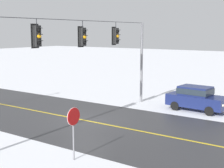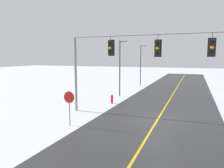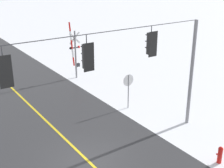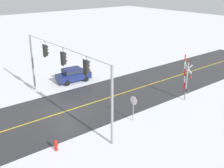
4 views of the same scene
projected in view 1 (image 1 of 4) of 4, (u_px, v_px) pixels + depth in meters
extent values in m
plane|color=white|center=(86.00, 121.00, 20.96)|extent=(160.00, 160.00, 0.00)
cube|color=#303033|center=(22.00, 108.00, 24.34)|extent=(9.00, 80.00, 0.01)
cube|color=gold|center=(22.00, 108.00, 24.34)|extent=(0.14, 72.00, 0.01)
cylinder|color=gray|center=(142.00, 63.00, 26.16)|extent=(0.20, 0.20, 6.20)
cylinder|color=#38383D|center=(84.00, 21.00, 20.00)|extent=(14.00, 0.04, 0.04)
cylinder|color=#38383D|center=(37.00, 22.00, 16.93)|extent=(0.04, 0.04, 0.34)
cube|color=black|center=(37.00, 36.00, 17.04)|extent=(0.34, 0.28, 1.08)
cube|color=black|center=(35.00, 36.00, 17.13)|extent=(0.52, 0.03, 1.26)
sphere|color=black|center=(39.00, 30.00, 16.91)|extent=(0.24, 0.24, 0.24)
cube|color=black|center=(40.00, 28.00, 16.85)|extent=(0.26, 0.16, 0.03)
sphere|color=#F99E0F|center=(39.00, 36.00, 16.96)|extent=(0.24, 0.24, 0.24)
cube|color=black|center=(40.00, 34.00, 16.90)|extent=(0.26, 0.16, 0.03)
sphere|color=black|center=(39.00, 42.00, 17.01)|extent=(0.24, 0.24, 0.24)
cube|color=black|center=(40.00, 41.00, 16.95)|extent=(0.26, 0.16, 0.03)
cylinder|color=#38383D|center=(83.00, 24.00, 19.89)|extent=(0.04, 0.04, 0.43)
cube|color=black|center=(83.00, 37.00, 20.01)|extent=(0.34, 0.28, 1.08)
cube|color=black|center=(81.00, 37.00, 20.10)|extent=(0.52, 0.03, 1.26)
sphere|color=black|center=(85.00, 31.00, 19.88)|extent=(0.24, 0.24, 0.24)
cube|color=black|center=(85.00, 30.00, 19.82)|extent=(0.26, 0.16, 0.03)
sphere|color=#F99E0F|center=(85.00, 37.00, 19.93)|extent=(0.24, 0.24, 0.24)
cube|color=black|center=(85.00, 35.00, 19.87)|extent=(0.26, 0.16, 0.03)
sphere|color=black|center=(85.00, 42.00, 19.98)|extent=(0.24, 0.24, 0.24)
cube|color=black|center=(86.00, 41.00, 19.92)|extent=(0.26, 0.16, 0.03)
cylinder|color=#38383D|center=(116.00, 25.00, 22.78)|extent=(0.04, 0.04, 0.41)
cube|color=black|center=(116.00, 36.00, 22.89)|extent=(0.34, 0.28, 1.08)
cube|color=black|center=(114.00, 36.00, 22.98)|extent=(0.52, 0.03, 1.26)
sphere|color=black|center=(118.00, 31.00, 22.76)|extent=(0.24, 0.24, 0.24)
cube|color=black|center=(118.00, 30.00, 22.70)|extent=(0.26, 0.16, 0.03)
sphere|color=#F99E0F|center=(118.00, 36.00, 22.81)|extent=(0.24, 0.24, 0.24)
cube|color=black|center=(118.00, 35.00, 22.75)|extent=(0.26, 0.16, 0.03)
sphere|color=black|center=(118.00, 41.00, 22.86)|extent=(0.24, 0.24, 0.24)
cube|color=black|center=(118.00, 39.00, 22.80)|extent=(0.26, 0.16, 0.03)
cylinder|color=gray|center=(73.00, 134.00, 14.38)|extent=(0.07, 0.07, 2.30)
cylinder|color=#B71414|center=(74.00, 117.00, 14.23)|extent=(0.76, 0.03, 0.76)
cylinder|color=white|center=(73.00, 116.00, 14.24)|extent=(0.80, 0.01, 0.80)
cube|color=navy|center=(197.00, 101.00, 23.45)|extent=(2.03, 4.21, 0.80)
cube|color=navy|center=(195.00, 91.00, 23.43)|extent=(1.64, 2.23, 0.64)
cube|color=#232D38|center=(195.00, 91.00, 23.43)|extent=(1.68, 2.31, 0.40)
sphere|color=#EFEACC|center=(223.00, 105.00, 21.72)|extent=(0.16, 0.16, 0.16)
cylinder|color=black|center=(219.00, 107.00, 23.34)|extent=(0.26, 0.65, 0.64)
cylinder|color=black|center=(209.00, 111.00, 22.11)|extent=(0.26, 0.65, 0.64)
cylinder|color=black|center=(185.00, 102.00, 24.91)|extent=(0.26, 0.65, 0.64)
cylinder|color=black|center=(175.00, 106.00, 23.67)|extent=(0.26, 0.65, 0.64)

